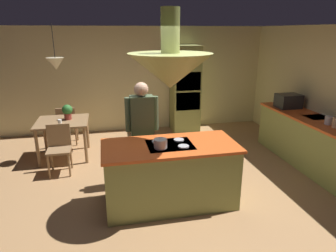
# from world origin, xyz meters

# --- Properties ---
(ground) EXTENTS (8.16, 8.16, 0.00)m
(ground) POSITION_xyz_m (0.00, 0.00, 0.00)
(ground) COLOR #AD7F51
(wall_back) EXTENTS (6.80, 0.10, 2.55)m
(wall_back) POSITION_xyz_m (0.00, 3.45, 1.27)
(wall_back) COLOR beige
(wall_back) RESTS_ON ground
(kitchen_island) EXTENTS (1.90, 0.91, 0.94)m
(kitchen_island) POSITION_xyz_m (0.00, -0.20, 0.46)
(kitchen_island) COLOR #8C934C
(kitchen_island) RESTS_ON ground
(counter_run_right) EXTENTS (0.73, 2.53, 0.92)m
(counter_run_right) POSITION_xyz_m (2.84, 0.60, 0.47)
(counter_run_right) COLOR #8C934C
(counter_run_right) RESTS_ON ground
(oven_tower) EXTENTS (0.66, 0.62, 2.11)m
(oven_tower) POSITION_xyz_m (1.10, 3.04, 1.06)
(oven_tower) COLOR #8C934C
(oven_tower) RESTS_ON ground
(dining_table) EXTENTS (0.98, 0.92, 0.76)m
(dining_table) POSITION_xyz_m (-1.70, 1.90, 0.66)
(dining_table) COLOR #936F49
(dining_table) RESTS_ON ground
(person_at_island) EXTENTS (0.53, 0.23, 1.69)m
(person_at_island) POSITION_xyz_m (-0.30, 0.52, 0.97)
(person_at_island) COLOR tan
(person_at_island) RESTS_ON ground
(range_hood) EXTENTS (1.10, 1.10, 1.00)m
(range_hood) POSITION_xyz_m (0.00, -0.20, 1.97)
(range_hood) COLOR #8C934C
(pendant_light_over_table) EXTENTS (0.32, 0.32, 0.82)m
(pendant_light_over_table) POSITION_xyz_m (-1.70, 1.90, 1.86)
(pendant_light_over_table) COLOR beige
(chair_facing_island) EXTENTS (0.40, 0.40, 0.87)m
(chair_facing_island) POSITION_xyz_m (-1.70, 1.22, 0.50)
(chair_facing_island) COLOR #936F49
(chair_facing_island) RESTS_ON ground
(chair_by_back_wall) EXTENTS (0.40, 0.40, 0.87)m
(chair_by_back_wall) POSITION_xyz_m (-1.70, 2.58, 0.50)
(chair_by_back_wall) COLOR #936F49
(chair_by_back_wall) RESTS_ON ground
(potted_plant_on_table) EXTENTS (0.20, 0.20, 0.30)m
(potted_plant_on_table) POSITION_xyz_m (-1.59, 1.97, 0.93)
(potted_plant_on_table) COLOR #99382D
(potted_plant_on_table) RESTS_ON dining_table
(cup_on_table) EXTENTS (0.07, 0.07, 0.09)m
(cup_on_table) POSITION_xyz_m (-1.71, 1.67, 0.81)
(cup_on_table) COLOR white
(cup_on_table) RESTS_ON dining_table
(canister_sugar) EXTENTS (0.13, 0.13, 0.14)m
(canister_sugar) POSITION_xyz_m (2.84, 0.16, 0.99)
(canister_sugar) COLOR silver
(canister_sugar) RESTS_ON counter_run_right
(microwave_on_counter) EXTENTS (0.46, 0.36, 0.28)m
(microwave_on_counter) POSITION_xyz_m (2.84, 1.35, 1.06)
(microwave_on_counter) COLOR #232326
(microwave_on_counter) RESTS_ON counter_run_right
(cooking_pot_on_cooktop) EXTENTS (0.18, 0.18, 0.12)m
(cooking_pot_on_cooktop) POSITION_xyz_m (-0.16, -0.33, 1.00)
(cooking_pot_on_cooktop) COLOR #B2B2B7
(cooking_pot_on_cooktop) RESTS_ON kitchen_island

